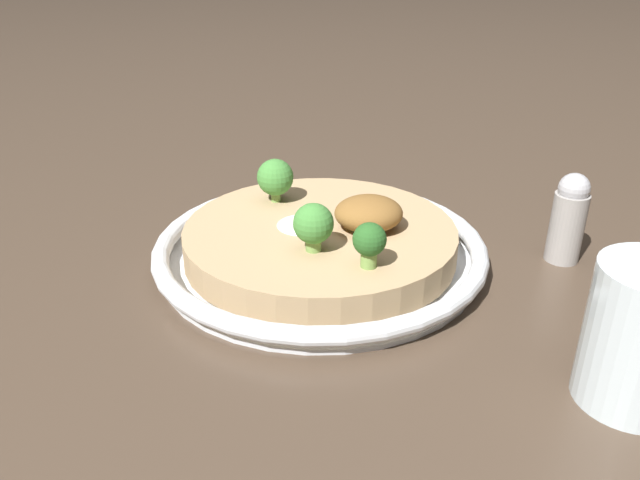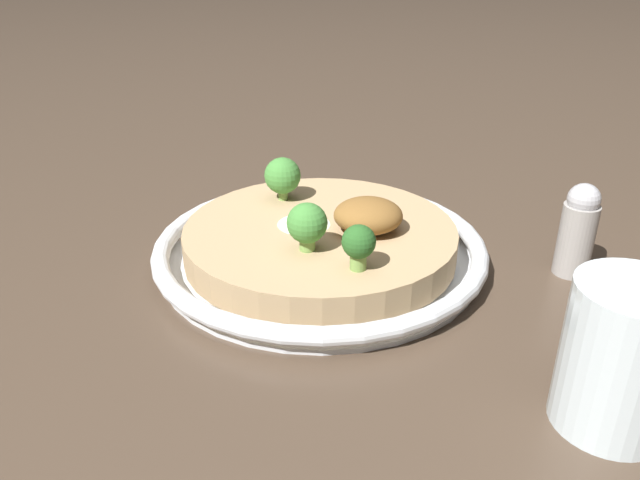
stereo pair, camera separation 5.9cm
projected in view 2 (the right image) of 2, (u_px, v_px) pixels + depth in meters
name	position (u px, v px, depth m)	size (l,w,h in m)	color
ground_plane	(320.00, 262.00, 0.60)	(6.00, 6.00, 0.00)	#47382B
risotto_bowl	(320.00, 245.00, 0.60)	(0.32, 0.32, 0.04)	silver
cheese_sprinkle	(304.00, 218.00, 0.59)	(0.05, 0.05, 0.01)	white
crispy_onion_garnish	(368.00, 215.00, 0.57)	(0.06, 0.06, 0.03)	brown
broccoli_back	(283.00, 176.00, 0.64)	(0.04, 0.04, 0.04)	#759E4C
broccoli_front_left	(307.00, 224.00, 0.53)	(0.04, 0.04, 0.04)	#759E4C
broccoli_front_right	(359.00, 244.00, 0.50)	(0.03, 0.03, 0.04)	#759E4C
drinking_glass	(622.00, 357.00, 0.39)	(0.07, 0.07, 0.10)	silver
pepper_shaker	(578.00, 230.00, 0.57)	(0.03, 0.03, 0.09)	#9E9993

